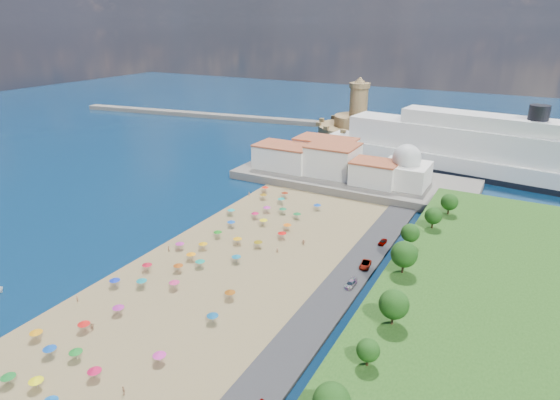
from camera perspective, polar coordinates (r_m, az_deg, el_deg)
The scene contains 12 objects.
ground at distance 126.35m, azimuth -7.06°, elevation -6.67°, with size 700.00×700.00×0.00m, color #071938.
terrace at distance 181.83m, azimuth 8.92°, elevation 2.54°, with size 90.00×36.00×3.00m, color #59544C.
jetty at distance 220.71m, azimuth 6.67°, elevation 5.88°, with size 18.00×70.00×2.40m, color #59544C.
breakwater at distance 305.85m, azimuth -7.48°, elevation 10.11°, with size 200.00×7.00×2.60m, color #59544C.
waterfront_buildings at distance 185.01m, azimuth 5.29°, elevation 5.10°, with size 57.00×29.00×11.00m.
domed_building at distance 172.51m, azimuth 15.08°, elevation 3.65°, with size 16.00×16.00×15.00m.
fortress at distance 246.80m, azimuth 9.39°, elevation 8.66°, with size 40.00×40.00×32.40m.
cruise_ship at distance 203.55m, azimuth 23.19°, elevation 5.23°, with size 137.80×35.92×29.78m.
beach_parasols at distance 120.28m, azimuth -10.18°, elevation -7.21°, with size 32.59×116.28×2.20m.
beachgoers at distance 118.45m, azimuth -10.57°, elevation -8.29°, with size 36.31×97.57×1.81m.
parked_cars at distance 112.80m, azimuth 8.94°, elevation -9.63°, with size 2.84×71.08×1.40m.
hillside_trees at distance 98.84m, azimuth 14.10°, elevation -9.02°, with size 11.36×108.13×7.52m.
Camera 1 is at (66.45, -90.20, 58.42)m, focal length 30.00 mm.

